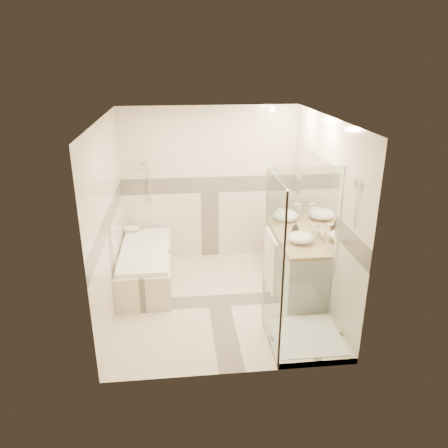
{
  "coord_description": "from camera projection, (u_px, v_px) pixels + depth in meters",
  "views": [
    {
      "loc": [
        -0.5,
        -5.27,
        3.2
      ],
      "look_at": [
        0.1,
        0.25,
        1.05
      ],
      "focal_mm": 35.0,
      "sensor_mm": 36.0,
      "label": 1
    }
  ],
  "objects": [
    {
      "name": "amenity_bottle_b",
      "position": [
        296.0,
        230.0,
        6.09
      ],
      "size": [
        0.14,
        0.14,
        0.15
      ],
      "primitive_type": "imported",
      "rotation": [
        0.0,
        0.0,
        -0.28
      ],
      "color": "black",
      "rests_on": "vanity"
    },
    {
      "name": "bathtub",
      "position": [
        146.0,
        264.0,
        6.48
      ],
      "size": [
        0.75,
        1.7,
        0.56
      ],
      "color": "beige",
      "rests_on": "ground"
    },
    {
      "name": "faucet_near",
      "position": [
        300.0,
        210.0,
        6.63
      ],
      "size": [
        0.11,
        0.03,
        0.27
      ],
      "color": "silver",
      "rests_on": "vanity"
    },
    {
      "name": "vessel_sink_far",
      "position": [
        301.0,
        238.0,
        5.85
      ],
      "size": [
        0.35,
        0.35,
        0.14
      ],
      "primitive_type": "ellipsoid",
      "color": "white",
      "rests_on": "vanity"
    },
    {
      "name": "room",
      "position": [
        223.0,
        216.0,
        5.66
      ],
      "size": [
        2.82,
        3.02,
        2.52
      ],
      "color": "#C2B29A",
      "rests_on": "ground"
    },
    {
      "name": "folded_towels",
      "position": [
        282.0,
        213.0,
        6.83
      ],
      "size": [
        0.19,
        0.28,
        0.08
      ],
      "primitive_type": "cube",
      "rotation": [
        0.0,
        0.0,
        -0.17
      ],
      "color": "white",
      "rests_on": "vanity"
    },
    {
      "name": "shower_enclosure",
      "position": [
        297.0,
        302.0,
        5.1
      ],
      "size": [
        0.96,
        0.93,
        2.04
      ],
      "color": "beige",
      "rests_on": "ground"
    },
    {
      "name": "vanity",
      "position": [
        294.0,
        260.0,
        6.33
      ],
      "size": [
        0.58,
        1.62,
        0.85
      ],
      "color": "silver",
      "rests_on": "ground"
    },
    {
      "name": "amenity_bottle_a",
      "position": [
        296.0,
        228.0,
        6.09
      ],
      "size": [
        0.11,
        0.11,
        0.19
      ],
      "primitive_type": "imported",
      "rotation": [
        0.0,
        0.0,
        -0.32
      ],
      "color": "black",
      "rests_on": "vanity"
    },
    {
      "name": "vessel_sink_near",
      "position": [
        286.0,
        215.0,
        6.63
      ],
      "size": [
        0.4,
        0.4,
        0.16
      ],
      "primitive_type": "ellipsoid",
      "color": "white",
      "rests_on": "vanity"
    },
    {
      "name": "rolled_towel",
      "position": [
        132.0,
        229.0,
        6.97
      ],
      "size": [
        0.23,
        0.1,
        0.1
      ],
      "primitive_type": "cylinder",
      "rotation": [
        0.0,
        1.57,
        0.0
      ],
      "color": "white",
      "rests_on": "bathtub"
    },
    {
      "name": "faucet_far",
      "position": [
        317.0,
        231.0,
        5.84
      ],
      "size": [
        0.11,
        0.03,
        0.26
      ],
      "color": "silver",
      "rests_on": "vanity"
    }
  ]
}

